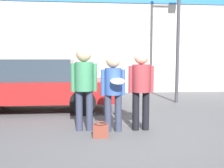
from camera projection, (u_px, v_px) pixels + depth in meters
ground_plane at (123, 133)px, 5.23m from camera, size 56.00×56.00×0.00m
storefront_building at (104, 45)px, 11.25m from camera, size 24.00×0.22×4.31m
person_left at (84, 80)px, 5.30m from camera, size 0.56×0.39×1.80m
person_middle_with_frisbee at (113, 86)px, 5.24m from camera, size 0.52×0.57×1.65m
person_right at (141, 82)px, 5.35m from camera, size 0.55×0.38×1.74m
parked_car_near at (35, 85)px, 7.43m from camera, size 4.57×1.79×1.53m
shrub at (23, 79)px, 10.16m from camera, size 1.49×1.49×1.49m
handbag at (101, 130)px, 4.90m from camera, size 0.30×0.23×0.30m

